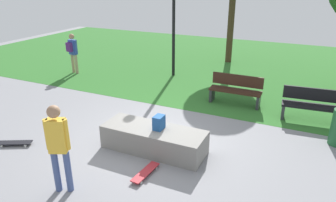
# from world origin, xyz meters

# --- Properties ---
(ground_plane) EXTENTS (28.00, 28.00, 0.00)m
(ground_plane) POSITION_xyz_m (0.00, 0.00, 0.00)
(ground_plane) COLOR gray
(grass_lawn) EXTENTS (26.60, 11.94, 0.01)m
(grass_lawn) POSITION_xyz_m (0.00, 8.03, 0.00)
(grass_lawn) COLOR #2D6B28
(grass_lawn) RESTS_ON ground_plane
(concrete_ledge) EXTENTS (2.40, 0.85, 0.56)m
(concrete_ledge) POSITION_xyz_m (0.20, -0.40, 0.28)
(concrete_ledge) COLOR gray
(concrete_ledge) RESTS_ON ground_plane
(backpack_on_ledge) EXTENTS (0.20, 0.28, 0.32)m
(backpack_on_ledge) POSITION_xyz_m (0.32, -0.36, 0.72)
(backpack_on_ledge) COLOR #1E4C8C
(backpack_on_ledge) RESTS_ON concrete_ledge
(skater_performing_trick) EXTENTS (0.40, 0.31, 1.74)m
(skater_performing_trick) POSITION_xyz_m (-0.66, -2.42, 1.02)
(skater_performing_trick) COLOR #3F5184
(skater_performing_trick) RESTS_ON ground_plane
(skateboard_by_ledge) EXTENTS (0.26, 0.81, 0.08)m
(skateboard_by_ledge) POSITION_xyz_m (0.50, -1.35, 0.06)
(skateboard_by_ledge) COLOR #A5262D
(skateboard_by_ledge) RESTS_ON ground_plane
(skateboard_spare) EXTENTS (0.80, 0.54, 0.08)m
(skateboard_spare) POSITION_xyz_m (-2.93, -1.62, 0.06)
(skateboard_spare) COLOR black
(skateboard_spare) RESTS_ON ground_plane
(park_bench_far_right) EXTENTS (1.60, 0.47, 0.91)m
(park_bench_far_right) POSITION_xyz_m (1.21, 3.23, 0.48)
(park_bench_far_right) COLOR #331E14
(park_bench_far_right) RESTS_ON ground_plane
(park_bench_far_left) EXTENTS (1.64, 0.61, 0.91)m
(park_bench_far_left) POSITION_xyz_m (3.43, 2.89, 0.48)
(park_bench_far_left) COLOR black
(park_bench_far_left) RESTS_ON ground_plane
(lamp_post) EXTENTS (0.28, 0.28, 4.80)m
(lamp_post) POSITION_xyz_m (-1.80, 5.16, 2.87)
(lamp_post) COLOR black
(lamp_post) RESTS_ON ground_plane
(pedestrian_with_backpack) EXTENTS (0.42, 0.39, 1.63)m
(pedestrian_with_backpack) POSITION_xyz_m (-5.65, 3.71, 0.97)
(pedestrian_with_backpack) COLOR tan
(pedestrian_with_backpack) RESTS_ON ground_plane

